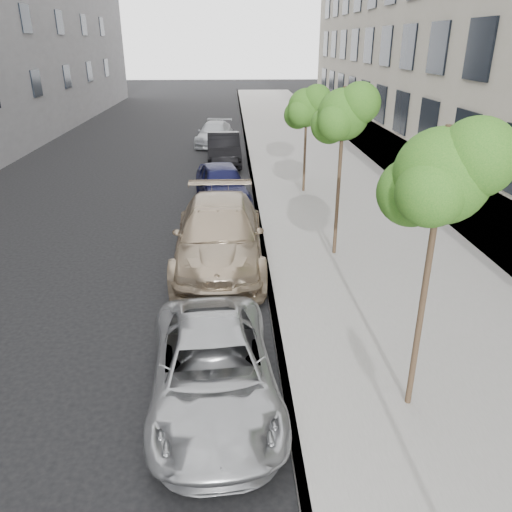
{
  "coord_description": "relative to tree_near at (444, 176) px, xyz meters",
  "views": [
    {
      "loc": [
        0.28,
        -5.16,
        5.79
      ],
      "look_at": [
        0.77,
        4.73,
        1.5
      ],
      "focal_mm": 35.0,
      "sensor_mm": 36.0,
      "label": 1
    }
  ],
  "objects": [
    {
      "name": "sedan_rear",
      "position": [
        -3.92,
        23.74,
        -3.4
      ],
      "size": [
        2.42,
        4.71,
        1.31
      ],
      "primitive_type": "imported",
      "rotation": [
        0.0,
        0.0,
        -0.13
      ],
      "color": "#9B9FA3",
      "rests_on": "ground"
    },
    {
      "name": "tree_mid",
      "position": [
        -0.0,
        6.5,
        -0.03
      ],
      "size": [
        1.68,
        1.48,
        4.72
      ],
      "color": "#38281C",
      "rests_on": "sidewalk"
    },
    {
      "name": "sedan_blue",
      "position": [
        -3.33,
        11.99,
        -3.31
      ],
      "size": [
        2.45,
        4.62,
        1.5
      ],
      "primitive_type": "imported",
      "rotation": [
        0.0,
        0.0,
        0.16
      ],
      "color": "#0F1133",
      "rests_on": "ground"
    },
    {
      "name": "sidewalk",
      "position": [
        1.07,
        22.5,
        -3.98
      ],
      "size": [
        6.4,
        72.0,
        0.14
      ],
      "primitive_type": "cube",
      "color": "gray",
      "rests_on": "ground"
    },
    {
      "name": "tree_near",
      "position": [
        0.0,
        0.0,
        0.0
      ],
      "size": [
        1.71,
        1.51,
        4.76
      ],
      "color": "#38281C",
      "rests_on": "sidewalk"
    },
    {
      "name": "tree_far",
      "position": [
        0.0,
        13.0,
        -0.63
      ],
      "size": [
        1.77,
        1.57,
        4.16
      ],
      "color": "#38281C",
      "rests_on": "sidewalk"
    },
    {
      "name": "sedan_black",
      "position": [
        -3.33,
        18.59,
        -3.3
      ],
      "size": [
        1.79,
        4.66,
        1.51
      ],
      "primitive_type": "imported",
      "rotation": [
        0.0,
        0.0,
        0.04
      ],
      "color": "black",
      "rests_on": "ground"
    },
    {
      "name": "suv",
      "position": [
        -3.33,
        6.23,
        -3.19
      ],
      "size": [
        2.41,
        5.93,
        1.72
      ],
      "primitive_type": "imported",
      "rotation": [
        0.0,
        0.0,
        -0.0
      ],
      "color": "tan",
      "rests_on": "ground"
    },
    {
      "name": "curb",
      "position": [
        -2.05,
        22.5,
        -3.98
      ],
      "size": [
        0.15,
        72.0,
        0.14
      ],
      "primitive_type": "cube",
      "color": "#9E9B93",
      "rests_on": "ground"
    },
    {
      "name": "ground",
      "position": [
        -3.23,
        -1.5,
        -4.05
      ],
      "size": [
        160.0,
        160.0,
        0.0
      ],
      "primitive_type": "plane",
      "color": "black",
      "rests_on": "ground"
    },
    {
      "name": "minivan",
      "position": [
        -3.33,
        0.38,
        -3.42
      ],
      "size": [
        2.45,
        4.71,
        1.27
      ],
      "primitive_type": "imported",
      "rotation": [
        0.0,
        0.0,
        0.08
      ],
      "color": "#9C9EA0",
      "rests_on": "ground"
    }
  ]
}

